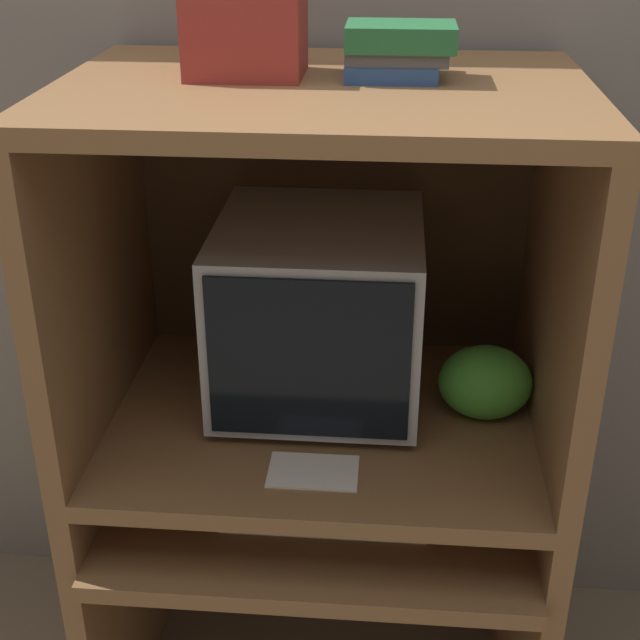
# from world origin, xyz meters

# --- Properties ---
(wall_back) EXTENTS (6.00, 0.06, 2.60)m
(wall_back) POSITION_xyz_m (0.00, 0.73, 1.30)
(wall_back) COLOR gray
(wall_back) RESTS_ON ground_plane
(desk_base) EXTENTS (0.92, 0.70, 0.60)m
(desk_base) POSITION_xyz_m (0.00, 0.29, 0.38)
(desk_base) COLOR brown
(desk_base) RESTS_ON ground_plane
(desk_monitor_shelf) EXTENTS (0.92, 0.67, 0.16)m
(desk_monitor_shelf) POSITION_xyz_m (0.00, 0.34, 0.72)
(desk_monitor_shelf) COLOR brown
(desk_monitor_shelf) RESTS_ON desk_base
(hutch_upper) EXTENTS (0.92, 0.67, 0.67)m
(hutch_upper) POSITION_xyz_m (0.00, 0.37, 1.20)
(hutch_upper) COLOR brown
(hutch_upper) RESTS_ON desk_monitor_shelf
(crt_monitor) EXTENTS (0.41, 0.45, 0.38)m
(crt_monitor) POSITION_xyz_m (-0.01, 0.42, 0.96)
(crt_monitor) COLOR #B2B2B7
(crt_monitor) RESTS_ON desk_monitor_shelf
(keyboard) EXTENTS (0.40, 0.13, 0.03)m
(keyboard) POSITION_xyz_m (0.02, 0.21, 0.62)
(keyboard) COLOR beige
(keyboard) RESTS_ON desk_base
(mouse) EXTENTS (0.06, 0.04, 0.03)m
(mouse) POSITION_xyz_m (0.28, 0.22, 0.62)
(mouse) COLOR #B7B7B7
(mouse) RESTS_ON desk_base
(snack_bag) EXTENTS (0.19, 0.14, 0.15)m
(snack_bag) POSITION_xyz_m (0.33, 0.36, 0.84)
(snack_bag) COLOR green
(snack_bag) RESTS_ON desk_monitor_shelf
(book_stack) EXTENTS (0.19, 0.15, 0.09)m
(book_stack) POSITION_xyz_m (0.12, 0.38, 1.48)
(book_stack) COLOR navy
(book_stack) RESTS_ON hutch_upper
(paper_card) EXTENTS (0.17, 0.11, 0.00)m
(paper_card) POSITION_xyz_m (0.00, 0.14, 0.76)
(paper_card) COLOR white
(paper_card) RESTS_ON desk_monitor_shelf
(storage_box) EXTENTS (0.20, 0.17, 0.14)m
(storage_box) POSITION_xyz_m (-0.14, 0.39, 1.50)
(storage_box) COLOR maroon
(storage_box) RESTS_ON hutch_upper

